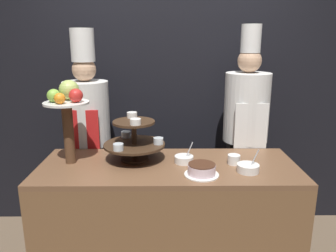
{
  "coord_description": "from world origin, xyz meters",
  "views": [
    {
      "loc": [
        -0.02,
        -1.77,
        1.74
      ],
      "look_at": [
        0.0,
        0.44,
        1.15
      ],
      "focal_mm": 35.0,
      "sensor_mm": 36.0,
      "label": 1
    }
  ],
  "objects_px": {
    "fruit_pedestal": "(67,106)",
    "tiered_stand": "(134,139)",
    "cup_white": "(234,159)",
    "serving_bowl_near": "(248,168)",
    "cake_round": "(202,170)",
    "chef_center_left": "(245,128)",
    "chef_left": "(88,131)",
    "serving_bowl_far": "(184,159)"
  },
  "relations": [
    {
      "from": "serving_bowl_near",
      "to": "serving_bowl_far",
      "type": "xyz_separation_m",
      "value": [
        -0.41,
        0.17,
        -0.0
      ]
    },
    {
      "from": "serving_bowl_far",
      "to": "fruit_pedestal",
      "type": "bearing_deg",
      "value": 178.08
    },
    {
      "from": "cup_white",
      "to": "serving_bowl_near",
      "type": "bearing_deg",
      "value": -64.82
    },
    {
      "from": "cake_round",
      "to": "chef_center_left",
      "type": "xyz_separation_m",
      "value": [
        0.44,
        0.71,
        0.08
      ]
    },
    {
      "from": "chef_left",
      "to": "tiered_stand",
      "type": "bearing_deg",
      "value": -45.19
    },
    {
      "from": "chef_center_left",
      "to": "chef_left",
      "type": "bearing_deg",
      "value": 180.0
    },
    {
      "from": "tiered_stand",
      "to": "chef_center_left",
      "type": "xyz_separation_m",
      "value": [
        0.89,
        0.43,
        -0.04
      ]
    },
    {
      "from": "tiered_stand",
      "to": "cake_round",
      "type": "bearing_deg",
      "value": -31.63
    },
    {
      "from": "cup_white",
      "to": "serving_bowl_near",
      "type": "xyz_separation_m",
      "value": [
        0.07,
        -0.14,
        -0.01
      ]
    },
    {
      "from": "cake_round",
      "to": "cup_white",
      "type": "distance_m",
      "value": 0.31
    },
    {
      "from": "serving_bowl_near",
      "to": "chef_center_left",
      "type": "bearing_deg",
      "value": 78.58
    },
    {
      "from": "tiered_stand",
      "to": "serving_bowl_far",
      "type": "bearing_deg",
      "value": -9.07
    },
    {
      "from": "cake_round",
      "to": "cup_white",
      "type": "xyz_separation_m",
      "value": [
        0.24,
        0.19,
        -0.0
      ]
    },
    {
      "from": "chef_left",
      "to": "cup_white",
      "type": "bearing_deg",
      "value": -24.75
    },
    {
      "from": "cup_white",
      "to": "chef_left",
      "type": "xyz_separation_m",
      "value": [
        -1.12,
        0.52,
        0.06
      ]
    },
    {
      "from": "tiered_stand",
      "to": "fruit_pedestal",
      "type": "relative_size",
      "value": 0.76
    },
    {
      "from": "serving_bowl_far",
      "to": "cup_white",
      "type": "bearing_deg",
      "value": -4.97
    },
    {
      "from": "fruit_pedestal",
      "to": "cake_round",
      "type": "relative_size",
      "value": 2.58
    },
    {
      "from": "chef_left",
      "to": "serving_bowl_far",
      "type": "bearing_deg",
      "value": -32.04
    },
    {
      "from": "tiered_stand",
      "to": "cup_white",
      "type": "distance_m",
      "value": 0.71
    },
    {
      "from": "cup_white",
      "to": "serving_bowl_far",
      "type": "height_order",
      "value": "serving_bowl_far"
    },
    {
      "from": "tiered_stand",
      "to": "chef_left",
      "type": "bearing_deg",
      "value": 134.81
    },
    {
      "from": "cup_white",
      "to": "chef_left",
      "type": "height_order",
      "value": "chef_left"
    },
    {
      "from": "fruit_pedestal",
      "to": "tiered_stand",
      "type": "bearing_deg",
      "value": 3.79
    },
    {
      "from": "serving_bowl_far",
      "to": "chef_left",
      "type": "height_order",
      "value": "chef_left"
    },
    {
      "from": "serving_bowl_far",
      "to": "chef_center_left",
      "type": "bearing_deg",
      "value": 42.04
    },
    {
      "from": "serving_bowl_far",
      "to": "tiered_stand",
      "type": "bearing_deg",
      "value": 170.93
    },
    {
      "from": "cake_round",
      "to": "chef_center_left",
      "type": "bearing_deg",
      "value": 58.12
    },
    {
      "from": "cake_round",
      "to": "cup_white",
      "type": "bearing_deg",
      "value": 38.18
    },
    {
      "from": "serving_bowl_near",
      "to": "chef_center_left",
      "type": "relative_size",
      "value": 0.08
    },
    {
      "from": "chef_center_left",
      "to": "cake_round",
      "type": "bearing_deg",
      "value": -121.88
    },
    {
      "from": "tiered_stand",
      "to": "chef_left",
      "type": "xyz_separation_m",
      "value": [
        -0.43,
        0.43,
        -0.06
      ]
    },
    {
      "from": "serving_bowl_far",
      "to": "chef_left",
      "type": "distance_m",
      "value": 0.92
    },
    {
      "from": "cake_round",
      "to": "serving_bowl_far",
      "type": "xyz_separation_m",
      "value": [
        -0.1,
        0.22,
        -0.01
      ]
    },
    {
      "from": "cake_round",
      "to": "serving_bowl_near",
      "type": "bearing_deg",
      "value": 9.78
    },
    {
      "from": "chef_left",
      "to": "chef_center_left",
      "type": "distance_m",
      "value": 1.32
    },
    {
      "from": "fruit_pedestal",
      "to": "serving_bowl_far",
      "type": "relative_size",
      "value": 3.77
    },
    {
      "from": "cake_round",
      "to": "fruit_pedestal",
      "type": "bearing_deg",
      "value": 164.5
    },
    {
      "from": "serving_bowl_near",
      "to": "serving_bowl_far",
      "type": "distance_m",
      "value": 0.44
    },
    {
      "from": "fruit_pedestal",
      "to": "chef_center_left",
      "type": "distance_m",
      "value": 1.44
    },
    {
      "from": "tiered_stand",
      "to": "cake_round",
      "type": "relative_size",
      "value": 1.96
    },
    {
      "from": "fruit_pedestal",
      "to": "chef_center_left",
      "type": "relative_size",
      "value": 0.31
    }
  ]
}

